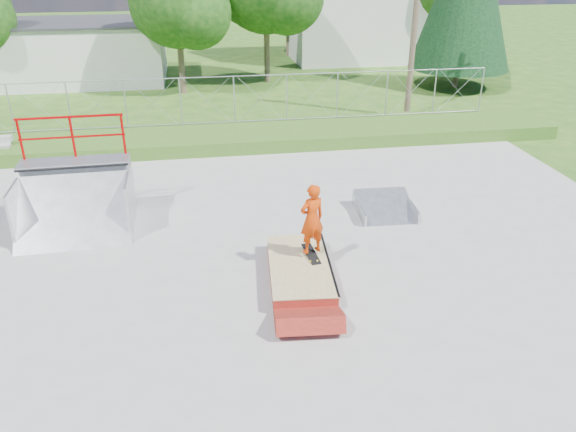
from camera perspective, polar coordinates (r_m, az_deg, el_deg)
name	(u,v)px	position (r m, az deg, el deg)	size (l,w,h in m)	color
ground	(274,276)	(12.54, -1.43, -6.10)	(120.00, 120.00, 0.00)	#265217
concrete_pad	(274,275)	(12.53, -1.43, -6.02)	(20.00, 16.00, 0.04)	#979895
grass_berm	(238,137)	(21.10, -5.14, 8.01)	(24.00, 3.00, 0.50)	#265217
grind_box	(300,272)	(12.30, 1.20, -5.66)	(1.55, 2.82, 0.40)	maroon
quarter_pipe	(71,182)	(14.82, -21.17, 3.19)	(2.74, 2.32, 2.74)	#979A9E
flat_bank_ramp	(385,207)	(15.43, 9.85, 0.86)	(1.48, 1.58, 0.45)	#979A9E
skateboard	(311,254)	(12.47, 2.37, -3.91)	(0.22, 0.80, 0.02)	black
skater	(312,222)	(12.10, 2.44, -0.62)	(0.58, 0.38, 1.59)	#CA3606
chain_link_fence	(234,100)	(21.75, -5.48, 11.68)	(20.00, 0.06, 1.80)	#9B9FA3
utility_building_flat	(69,52)	(33.61, -21.36, 15.21)	(10.00, 6.00, 3.00)	silver
utility_pole	(415,19)	(24.42, 12.80, 18.92)	(0.24, 0.24, 8.00)	brown
tree_left_near	(182,3)	(28.51, -10.72, 20.45)	(4.76, 4.48, 6.65)	brown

